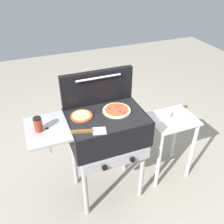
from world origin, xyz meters
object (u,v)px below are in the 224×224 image
pizza_pepperoni (117,110)px  topping_bowl_near (165,115)px  pizza_cheese (82,116)px  sauce_jar (38,124)px  grill (105,130)px  spatula (89,131)px  prep_table (170,134)px

pizza_pepperoni → topping_bowl_near: (0.51, 0.03, -0.19)m
pizza_cheese → sauce_jar: 0.35m
grill → pizza_cheese: size_ratio=5.35×
pizza_cheese → sauce_jar: (-0.35, -0.06, 0.05)m
pizza_cheese → spatula: bearing=-91.0°
spatula → prep_table: spatula is taller
pizza_pepperoni → pizza_cheese: size_ratio=1.31×
pizza_cheese → topping_bowl_near: size_ratio=1.55×
grill → prep_table: bearing=0.4°
pizza_pepperoni → spatula: (-0.30, -0.19, -0.00)m
grill → pizza_cheese: bearing=161.9°
grill → prep_table: grill is taller
pizza_pepperoni → prep_table: size_ratio=0.34×
grill → topping_bowl_near: (0.62, 0.06, -0.03)m
pizza_cheese → prep_table: (0.85, -0.05, -0.40)m
spatula → prep_table: size_ratio=0.38×
sauce_jar → pizza_cheese: bearing=10.0°
sauce_jar → spatula: 0.38m
sauce_jar → topping_bowl_near: (1.15, 0.06, -0.24)m
sauce_jar → pizza_pepperoni: bearing=3.0°
pizza_pepperoni → prep_table: 0.69m
pizza_cheese → sauce_jar: size_ratio=1.53×
grill → topping_bowl_near: size_ratio=8.30×
pizza_cheese → spatula: (-0.00, -0.21, -0.00)m
grill → topping_bowl_near: 0.63m
pizza_cheese → prep_table: size_ratio=0.26×
pizza_pepperoni → prep_table: pizza_pepperoni is taller
grill → spatula: spatula is taller
grill → pizza_cheese: (-0.18, 0.06, 0.15)m
pizza_pepperoni → pizza_cheese: 0.29m
grill → pizza_pepperoni: pizza_pepperoni is taller
spatula → grill: bearing=40.7°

